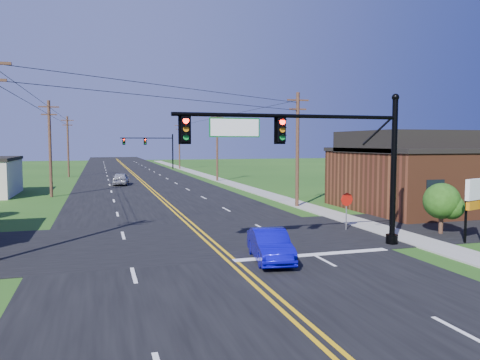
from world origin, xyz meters
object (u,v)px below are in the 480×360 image
object	(u,v)px
blue_car	(270,246)
stop_sign	(347,203)
signal_mast_main	(312,150)
signal_mast_far	(150,146)

from	to	relation	value
blue_car	stop_sign	distance (m)	8.68
signal_mast_main	blue_car	world-z (taller)	signal_mast_main
blue_car	stop_sign	world-z (taller)	stop_sign
blue_car	stop_sign	size ratio (longest dim) A/B	1.84
signal_mast_far	stop_sign	distance (m)	68.21
stop_sign	blue_car	bearing A→B (deg)	-145.04
blue_car	signal_mast_far	bearing A→B (deg)	96.82
signal_mast_far	blue_car	world-z (taller)	signal_mast_far
signal_mast_far	signal_mast_main	bearing A→B (deg)	-90.08
signal_mast_main	stop_sign	size ratio (longest dim) A/B	5.13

